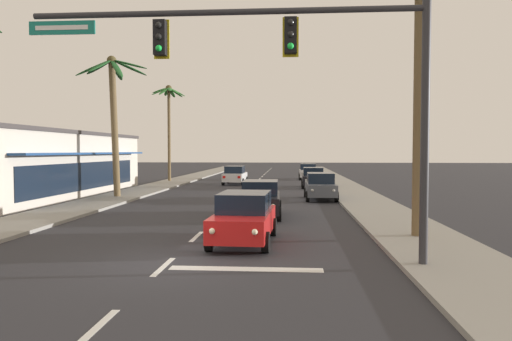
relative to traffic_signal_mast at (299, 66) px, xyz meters
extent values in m
plane|color=#2D2D33|center=(-3.55, 0.25, -5.28)|extent=(220.00, 220.00, 0.00)
cube|color=gray|center=(4.25, 20.25, -5.21)|extent=(3.20, 110.00, 0.14)
cube|color=gray|center=(-11.35, 20.25, -5.21)|extent=(3.20, 110.00, 0.14)
cube|color=silver|center=(-3.55, -4.64, -5.27)|extent=(0.16, 2.00, 0.01)
cube|color=silver|center=(-3.55, -0.27, -5.27)|extent=(0.16, 2.00, 0.01)
cube|color=silver|center=(-3.55, 4.10, -5.27)|extent=(0.16, 2.00, 0.01)
cube|color=silver|center=(-3.55, 8.47, -5.27)|extent=(0.16, 2.00, 0.01)
cube|color=silver|center=(-3.55, 12.84, -5.27)|extent=(0.16, 2.00, 0.01)
cube|color=silver|center=(-3.55, 17.22, -5.27)|extent=(0.16, 2.00, 0.01)
cube|color=silver|center=(-3.55, 21.59, -5.27)|extent=(0.16, 2.00, 0.01)
cube|color=silver|center=(-3.55, 25.96, -5.27)|extent=(0.16, 2.00, 0.01)
cube|color=silver|center=(-3.55, 30.33, -5.27)|extent=(0.16, 2.00, 0.01)
cube|color=silver|center=(-3.55, 34.70, -5.27)|extent=(0.16, 2.00, 0.01)
cube|color=silver|center=(-3.55, 39.07, -5.27)|extent=(0.16, 2.00, 0.01)
cube|color=silver|center=(-3.55, 43.44, -5.27)|extent=(0.16, 2.00, 0.01)
cube|color=silver|center=(-3.55, 47.81, -5.27)|extent=(0.16, 2.00, 0.01)
cube|color=silver|center=(-3.55, 52.18, -5.27)|extent=(0.16, 2.00, 0.01)
cube|color=silver|center=(-3.55, 56.55, -5.27)|extent=(0.16, 2.00, 0.01)
cube|color=silver|center=(-3.55, 60.92, -5.27)|extent=(0.16, 2.00, 0.01)
cube|color=silver|center=(-3.55, 65.30, -5.27)|extent=(0.16, 2.00, 0.01)
cube|color=silver|center=(-3.55, 69.67, -5.27)|extent=(0.16, 2.00, 0.01)
cube|color=silver|center=(-1.35, -0.35, -5.27)|extent=(4.00, 0.44, 0.01)
cylinder|color=#2D2D33|center=(3.24, 0.00, -1.72)|extent=(0.22, 0.22, 7.11)
cylinder|color=#2D2D33|center=(-1.94, 0.00, 1.42)|extent=(10.35, 0.16, 0.16)
cube|color=black|center=(-0.21, -0.02, 0.78)|extent=(0.32, 0.26, 0.92)
sphere|color=black|center=(-0.21, -0.16, 1.08)|extent=(0.17, 0.17, 0.17)
sphere|color=black|center=(-0.21, -0.16, 0.78)|extent=(0.17, 0.17, 0.17)
sphere|color=#1EE54C|center=(-0.21, -0.16, 0.48)|extent=(0.17, 0.17, 0.17)
cube|color=yellow|center=(-0.21, 0.15, 0.78)|extent=(0.42, 0.03, 1.04)
cube|color=black|center=(-3.66, -0.02, 0.78)|extent=(0.32, 0.26, 0.92)
sphere|color=black|center=(-3.66, -0.16, 1.08)|extent=(0.17, 0.17, 0.17)
sphere|color=black|center=(-3.66, -0.16, 0.78)|extent=(0.17, 0.17, 0.17)
sphere|color=#1EE54C|center=(-3.66, -0.16, 0.48)|extent=(0.17, 0.17, 0.17)
cube|color=yellow|center=(-3.66, 0.15, 0.78)|extent=(0.42, 0.03, 1.04)
cube|color=#147A6B|center=(-6.35, 0.00, 1.10)|extent=(1.83, 0.05, 0.36)
cube|color=white|center=(-6.35, -0.02, 1.10)|extent=(1.46, 0.01, 0.12)
cube|color=red|center=(-1.74, 3.07, -4.60)|extent=(1.95, 4.37, 0.72)
cube|color=black|center=(-1.73, 3.22, -3.92)|extent=(1.70, 2.27, 0.64)
cylinder|color=black|center=(-0.94, 1.61, -4.96)|extent=(0.25, 0.65, 0.64)
cylinder|color=black|center=(-2.66, 1.69, -4.96)|extent=(0.25, 0.65, 0.64)
cylinder|color=black|center=(-0.81, 4.45, -4.96)|extent=(0.25, 0.65, 0.64)
cylinder|color=black|center=(-2.54, 4.52, -4.96)|extent=(0.25, 0.65, 0.64)
sphere|color=#F9EFC6|center=(-1.21, 0.87, -4.52)|extent=(0.18, 0.18, 0.18)
sphere|color=#F9EFC6|center=(-2.45, 0.93, -4.52)|extent=(0.18, 0.18, 0.18)
cube|color=red|center=(-0.98, 5.20, -4.50)|extent=(0.24, 0.07, 0.20)
cube|color=red|center=(-2.30, 5.25, -4.50)|extent=(0.24, 0.07, 0.20)
cube|color=black|center=(-1.59, 9.29, -4.60)|extent=(1.85, 4.34, 0.72)
cube|color=black|center=(-1.59, 9.44, -3.92)|extent=(1.64, 2.23, 0.64)
cylinder|color=black|center=(-0.70, 7.89, -4.96)|extent=(0.23, 0.64, 0.64)
cylinder|color=black|center=(-2.42, 7.85, -4.96)|extent=(0.23, 0.64, 0.64)
cylinder|color=black|center=(-0.76, 10.73, -4.96)|extent=(0.23, 0.64, 0.64)
cylinder|color=black|center=(-2.48, 10.69, -4.96)|extent=(0.23, 0.64, 0.64)
sphere|color=#F9EFC6|center=(-0.92, 7.13, -4.52)|extent=(0.18, 0.18, 0.18)
sphere|color=#F9EFC6|center=(-2.16, 7.11, -4.52)|extent=(0.18, 0.18, 0.18)
cube|color=red|center=(-0.97, 11.46, -4.50)|extent=(0.24, 0.06, 0.20)
cube|color=red|center=(-2.29, 11.44, -4.50)|extent=(0.24, 0.06, 0.20)
cube|color=silver|center=(-5.25, 30.22, -4.60)|extent=(1.88, 4.35, 0.72)
cube|color=black|center=(-5.26, 30.07, -3.92)|extent=(1.66, 2.24, 0.64)
cylinder|color=black|center=(-6.07, 31.66, -4.96)|extent=(0.24, 0.65, 0.64)
cylinder|color=black|center=(-4.35, 31.62, -4.96)|extent=(0.24, 0.65, 0.64)
cylinder|color=black|center=(-6.15, 28.83, -4.96)|extent=(0.24, 0.65, 0.64)
cylinder|color=black|center=(-4.43, 28.78, -4.96)|extent=(0.24, 0.65, 0.64)
sphere|color=#B2B2AD|center=(-5.81, 32.41, -4.52)|extent=(0.18, 0.18, 0.18)
sphere|color=#B2B2AD|center=(-4.57, 32.37, -4.52)|extent=(0.18, 0.18, 0.18)
cube|color=red|center=(-5.97, 28.08, -4.50)|extent=(0.24, 0.07, 0.20)
cube|color=red|center=(-4.65, 28.05, -4.50)|extent=(0.24, 0.07, 0.20)
cube|color=black|center=(1.70, 26.85, -4.60)|extent=(1.84, 4.33, 0.72)
cube|color=black|center=(1.70, 27.00, -3.92)|extent=(1.64, 2.23, 0.64)
cylinder|color=black|center=(2.54, 25.42, -4.96)|extent=(0.23, 0.64, 0.64)
cylinder|color=black|center=(0.81, 25.45, -4.96)|extent=(0.23, 0.64, 0.64)
cylinder|color=black|center=(2.59, 28.26, -4.96)|extent=(0.23, 0.64, 0.64)
cylinder|color=black|center=(0.86, 28.29, -4.96)|extent=(0.23, 0.64, 0.64)
sphere|color=#B2B2AD|center=(2.28, 24.67, -4.52)|extent=(0.18, 0.18, 0.18)
sphere|color=#B2B2AD|center=(1.04, 24.69, -4.52)|extent=(0.18, 0.18, 0.18)
cube|color=red|center=(2.40, 29.00, -4.50)|extent=(0.24, 0.06, 0.20)
cube|color=red|center=(1.08, 29.02, -4.50)|extent=(0.24, 0.06, 0.20)
cube|color=silver|center=(1.69, 38.13, -4.60)|extent=(1.79, 4.31, 0.72)
cube|color=black|center=(1.69, 38.28, -3.92)|extent=(1.62, 2.21, 0.64)
cylinder|color=black|center=(2.54, 36.71, -4.96)|extent=(0.22, 0.64, 0.64)
cylinder|color=black|center=(0.82, 36.72, -4.96)|extent=(0.22, 0.64, 0.64)
cylinder|color=black|center=(2.56, 39.54, -4.96)|extent=(0.22, 0.64, 0.64)
cylinder|color=black|center=(0.84, 39.56, -4.96)|extent=(0.22, 0.64, 0.64)
sphere|color=#B2B2AD|center=(2.29, 35.96, -4.52)|extent=(0.18, 0.18, 0.18)
sphere|color=#B2B2AD|center=(1.05, 35.97, -4.52)|extent=(0.18, 0.18, 0.18)
cube|color=red|center=(2.36, 40.29, -4.50)|extent=(0.24, 0.06, 0.20)
cube|color=red|center=(1.04, 40.30, -4.50)|extent=(0.24, 0.06, 0.20)
cube|color=#4C515B|center=(1.69, 17.20, -4.60)|extent=(1.79, 4.31, 0.72)
cube|color=black|center=(1.69, 17.35, -3.92)|extent=(1.62, 2.21, 0.64)
cylinder|color=black|center=(2.56, 15.79, -4.96)|extent=(0.22, 0.64, 0.64)
cylinder|color=black|center=(0.84, 15.77, -4.96)|extent=(0.22, 0.64, 0.64)
cylinder|color=black|center=(2.54, 18.62, -4.96)|extent=(0.22, 0.64, 0.64)
cylinder|color=black|center=(0.82, 18.61, -4.96)|extent=(0.22, 0.64, 0.64)
sphere|color=#B2B2AD|center=(2.32, 15.03, -4.52)|extent=(0.18, 0.18, 0.18)
sphere|color=#B2B2AD|center=(1.08, 15.02, -4.52)|extent=(0.18, 0.18, 0.18)
cube|color=red|center=(2.33, 19.36, -4.50)|extent=(0.24, 0.06, 0.20)
cube|color=red|center=(1.01, 19.35, -4.50)|extent=(0.24, 0.06, 0.20)
cylinder|color=brown|center=(-11.49, 17.06, -0.88)|extent=(0.69, 0.42, 8.80)
ellipsoid|color=#1E5123|center=(-10.43, 16.95, 3.30)|extent=(2.45, 0.62, 0.77)
ellipsoid|color=#1E5123|center=(-10.70, 17.79, 3.22)|extent=(2.12, 1.79, 0.93)
ellipsoid|color=#1E5123|center=(-11.72, 18.20, 3.13)|extent=(0.59, 2.35, 1.10)
ellipsoid|color=#1E5123|center=(-12.68, 17.59, 3.25)|extent=(2.33, 1.42, 0.86)
ellipsoid|color=#1E5123|center=(-12.68, 16.73, 3.07)|extent=(2.29, 1.06, 1.23)
ellipsoid|color=#1E5123|center=(-11.94, 16.00, 3.06)|extent=(1.03, 2.29, 1.23)
ellipsoid|color=#1E5123|center=(-10.99, 16.26, 2.93)|extent=(1.63, 1.92, 1.50)
sphere|color=#4C4223|center=(-11.62, 17.06, 3.57)|extent=(0.60, 0.60, 0.60)
cylinder|color=brown|center=(-12.01, 32.65, -0.72)|extent=(0.31, 0.29, 9.11)
ellipsoid|color=#2D702D|center=(-11.23, 32.74, 3.52)|extent=(1.69, 0.58, 0.95)
ellipsoid|color=#2D702D|center=(-11.47, 33.23, 3.54)|extent=(1.44, 1.49, 0.92)
ellipsoid|color=#2D702D|center=(-11.93, 33.45, 3.55)|extent=(0.59, 1.71, 0.89)
ellipsoid|color=#2D702D|center=(-12.40, 33.40, 3.63)|extent=(1.13, 1.73, 0.73)
ellipsoid|color=#2D702D|center=(-12.87, 32.81, 3.71)|extent=(1.81, 0.72, 0.59)
ellipsoid|color=#2D702D|center=(-12.77, 32.32, 3.56)|extent=(1.71, 1.04, 0.88)
ellipsoid|color=#2D702D|center=(-12.29, 31.91, 3.51)|extent=(0.94, 1.68, 0.97)
ellipsoid|color=#2D702D|center=(-11.74, 31.84, 3.68)|extent=(0.96, 1.79, 0.64)
ellipsoid|color=#2D702D|center=(-11.38, 32.15, 3.56)|extent=(1.58, 1.34, 0.88)
sphere|color=#4C4223|center=(-12.02, 32.65, 3.88)|extent=(0.60, 0.60, 0.60)
cylinder|color=brown|center=(4.17, 4.12, -0.57)|extent=(0.41, 0.37, 9.42)
cube|color=beige|center=(-17.28, 17.91, -3.21)|extent=(7.08, 20.72, 4.14)
cube|color=#3D3838|center=(-17.28, 17.91, -1.01)|extent=(7.30, 20.93, 0.24)
cube|color=navy|center=(-13.28, 17.91, -2.38)|extent=(1.00, 17.61, 0.12)
cube|color=black|center=(-13.71, 17.91, -3.88)|extent=(0.06, 16.58, 1.80)
camera|label=1|loc=(-0.21, -12.30, -2.21)|focal=32.81mm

